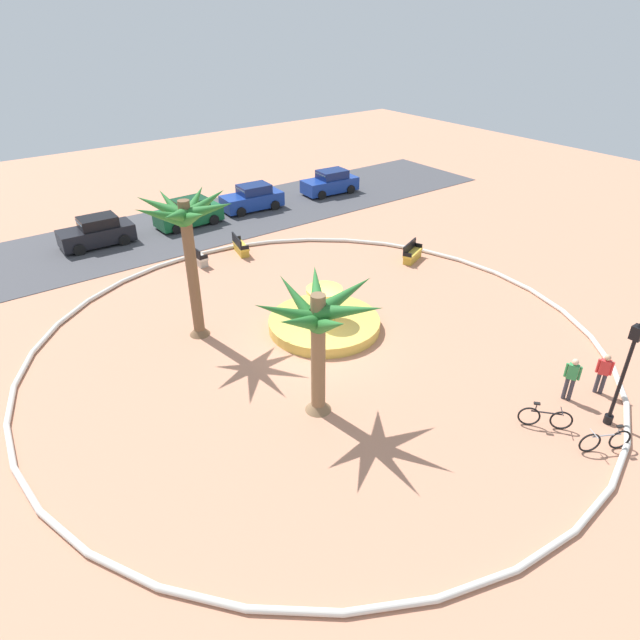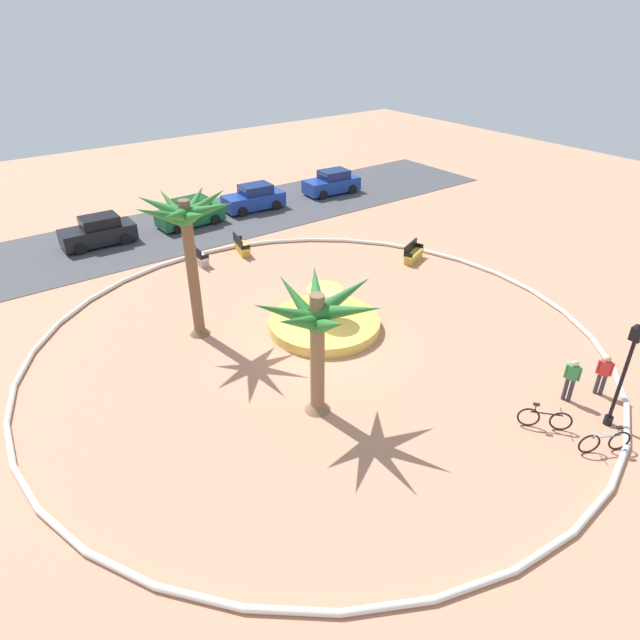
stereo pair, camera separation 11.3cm
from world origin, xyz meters
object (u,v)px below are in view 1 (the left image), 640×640
bicycle_by_lamppost (605,441)px  parked_car_leftmost (97,232)px  bench_north (412,254)px  parked_car_second (189,213)px  palm_tree_by_curb (186,229)px  parked_car_rightmost (330,183)px  bench_west (197,257)px  bench_east (241,247)px  parked_car_third (252,198)px  bicycle_red_frame (545,418)px  fountain (324,322)px  person_cyclist_photo (571,377)px  person_cyclist_helmet (603,372)px  palm_tree_near_fountain (318,322)px  lamppost (626,366)px

bicycle_by_lamppost → parked_car_leftmost: bearing=105.4°
bench_north → parked_car_second: size_ratio=0.41×
palm_tree_by_curb → parked_car_rightmost: size_ratio=1.47×
palm_tree_by_curb → bench_north: bearing=0.4°
bicycle_by_lamppost → bench_west: bearing=100.5°
parked_car_second → parked_car_rightmost: bearing=-0.3°
parked_car_rightmost → bench_west: bearing=-157.5°
bench_east → parked_car_third: parked_car_third is taller
bicycle_red_frame → parked_car_rightmost: size_ratio=0.32×
fountain → parked_car_rightmost: size_ratio=1.15×
person_cyclist_photo → bench_north: bearing=70.4°
bench_west → person_cyclist_helmet: (6.44, -18.77, 0.55)m
palm_tree_near_fountain → bench_north: size_ratio=2.81×
parked_car_leftmost → parked_car_third: bearing=0.4°
fountain → palm_tree_near_fountain: (-3.43, -4.19, 3.17)m
bench_north → person_cyclist_photo: bearing=-109.6°
lamppost → parked_car_second: lamppost is taller
bench_west → parked_car_third: size_ratio=0.39×
bench_west → parked_car_rightmost: size_ratio=0.39×
fountain → person_cyclist_helmet: 10.71m
palm_tree_near_fountain → palm_tree_by_curb: (-1.03, 6.93, 1.21)m
parked_car_third → bench_east: bearing=-126.1°
person_cyclist_helmet → parked_car_second: bearing=99.9°
lamppost → person_cyclist_photo: 2.04m
palm_tree_near_fountain → parked_car_leftmost: 19.41m
lamppost → parked_car_rightmost: (7.94, 25.28, -1.48)m
parked_car_second → parked_car_third: same height
palm_tree_by_curb → parked_car_second: size_ratio=1.49×
bicycle_red_frame → parked_car_rightmost: (9.84, 24.12, 0.40)m
bench_north → parked_car_second: bearing=120.9°
palm_tree_near_fountain → parked_car_third: 21.38m
parked_car_rightmost → lamppost: bearing=-107.4°
fountain → bench_north: (8.04, 2.83, 0.06)m
bench_east → bench_north: same height
person_cyclist_helmet → lamppost: bearing=-139.6°
palm_tree_by_curb → parked_car_third: 16.31m
person_cyclist_helmet → parked_car_leftmost: size_ratio=0.40×
fountain → parked_car_second: size_ratio=1.16×
bicycle_by_lamppost → palm_tree_by_curb: bearing=116.7°
person_cyclist_photo → parked_car_rightmost: person_cyclist_photo is taller
fountain → palm_tree_near_fountain: size_ratio=1.01×
palm_tree_near_fountain → person_cyclist_helmet: size_ratio=2.92×
lamppost → parked_car_third: bearing=86.3°
person_cyclist_photo → parked_car_third: (1.61, 24.00, -0.16)m
bicycle_by_lamppost → parked_car_third: (3.01, 26.13, 0.40)m
person_cyclist_helmet → parked_car_second: 24.63m
bench_west → parked_car_second: 5.93m
bench_west → lamppost: bearing=-75.4°
person_cyclist_helmet → parked_car_rightmost: 25.10m
bench_north → parked_car_rightmost: 12.54m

